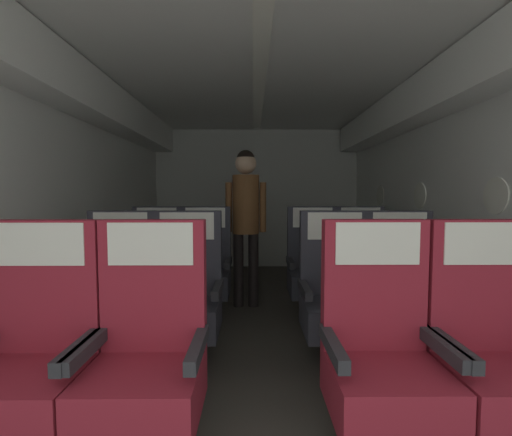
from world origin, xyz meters
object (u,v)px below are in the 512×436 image
at_px(seat_a_left_window, 34,360).
at_px(seat_c_left_aisle, 205,270).
at_px(seat_a_left_aisle, 147,359).
at_px(seat_c_left_window, 155,270).
at_px(seat_b_left_aisle, 186,298).
at_px(seat_c_right_window, 314,269).
at_px(seat_a_right_window, 382,358).
at_px(seat_c_right_aisle, 362,269).
at_px(seat_b_right_window, 337,298).
at_px(seat_a_right_aisle, 494,358).
at_px(seat_b_left_window, 118,297).
at_px(seat_b_right_aisle, 403,297).
at_px(flight_attendant, 246,210).

xyz_separation_m(seat_a_left_window, seat_c_left_aisle, (0.50, 1.91, 0.00)).
distance_m(seat_a_left_aisle, seat_c_left_window, 1.98).
distance_m(seat_b_left_aisle, seat_c_left_aisle, 0.95).
xyz_separation_m(seat_a_left_window, seat_b_left_aisle, (0.50, 0.96, 0.00)).
relative_size(seat_b_left_aisle, seat_c_right_window, 1.00).
relative_size(seat_a_left_aisle, seat_c_left_window, 1.00).
distance_m(seat_a_left_window, seat_a_right_window, 1.57).
xyz_separation_m(seat_c_left_aisle, seat_c_right_aisle, (1.57, 0.02, 0.00)).
bearing_deg(seat_b_right_window, seat_a_right_aisle, -62.36).
relative_size(seat_b_left_window, seat_b_right_window, 1.00).
height_order(seat_a_left_window, seat_a_right_window, same).
height_order(seat_a_left_window, seat_b_right_aisle, same).
height_order(seat_a_left_aisle, flight_attendant, flight_attendant).
distance_m(seat_c_right_aisle, seat_c_right_window, 0.49).
distance_m(seat_a_left_aisle, seat_c_right_window, 2.20).
xyz_separation_m(seat_a_left_aisle, seat_a_right_window, (1.06, 0.01, 0.00)).
distance_m(seat_b_left_window, seat_b_left_aisle, 0.49).
distance_m(seat_b_right_aisle, seat_c_right_window, 1.08).
height_order(seat_a_left_window, seat_c_left_window, same).
xyz_separation_m(seat_a_left_window, seat_c_left_window, (0.01, 1.93, 0.00)).
xyz_separation_m(seat_a_right_window, flight_attendant, (-0.66, 2.19, 0.58)).
relative_size(seat_c_left_aisle, seat_c_right_aisle, 1.00).
distance_m(seat_c_left_aisle, seat_c_right_aisle, 1.57).
bearing_deg(seat_c_left_aisle, seat_b_left_window, -118.10).
bearing_deg(seat_a_left_window, seat_c_right_aisle, 43.07).
bearing_deg(seat_c_right_aisle, seat_b_left_aisle, -148.23).
xyz_separation_m(seat_b_left_aisle, seat_c_left_window, (-0.48, 0.97, 0.00)).
distance_m(seat_c_left_window, seat_c_left_aisle, 0.49).
distance_m(seat_a_left_window, seat_b_right_aisle, 2.28).
height_order(seat_a_left_window, seat_b_left_aisle, same).
height_order(seat_b_left_aisle, seat_b_right_window, same).
bearing_deg(seat_a_left_aisle, flight_attendant, 79.64).
xyz_separation_m(seat_b_right_window, seat_c_right_window, (0.00, 0.97, 0.00)).
height_order(seat_a_right_window, flight_attendant, flight_attendant).
distance_m(seat_a_right_aisle, seat_c_right_aisle, 1.93).
height_order(seat_a_right_aisle, seat_c_right_aisle, same).
bearing_deg(seat_a_right_window, flight_attendant, 106.88).
relative_size(seat_b_right_window, seat_c_left_window, 1.00).
height_order(seat_b_left_window, seat_c_left_aisle, same).
xyz_separation_m(seat_b_left_window, seat_c_right_window, (1.58, 0.95, 0.00)).
height_order(seat_a_right_aisle, seat_b_right_window, same).
relative_size(seat_a_right_aisle, seat_c_right_window, 1.00).
bearing_deg(seat_b_left_aisle, seat_a_left_aisle, -89.51).
distance_m(seat_b_left_aisle, seat_c_right_aisle, 1.85).
distance_m(seat_b_left_window, flight_attendant, 1.62).
height_order(seat_c_left_aisle, seat_c_right_aisle, same).
relative_size(seat_b_left_aisle, seat_c_left_window, 1.00).
bearing_deg(seat_c_right_aisle, seat_a_right_aisle, -89.80).
bearing_deg(seat_b_left_aisle, flight_attendant, 71.70).
xyz_separation_m(seat_a_right_window, seat_c_right_window, (0.01, 1.91, 0.00)).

